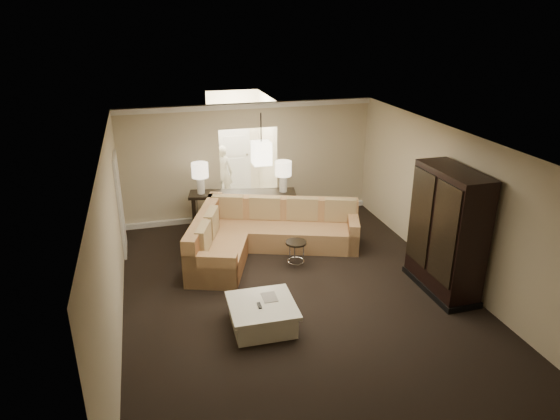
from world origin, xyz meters
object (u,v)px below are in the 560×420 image
object	(u,v)px
drink_table	(296,248)
coffee_table	(262,315)
sectional_sofa	(261,234)
person	(222,170)
console_table	(243,208)
armoire	(446,234)

from	to	relation	value
drink_table	coffee_table	bearing A→B (deg)	-121.68
sectional_sofa	person	world-z (taller)	person
person	drink_table	bearing A→B (deg)	119.72
console_table	drink_table	size ratio (longest dim) A/B	4.72
sectional_sofa	drink_table	bearing A→B (deg)	-37.32
drink_table	armoire	bearing A→B (deg)	-34.80
coffee_table	drink_table	world-z (taller)	drink_table
console_table	drink_table	xyz separation A→B (m)	(0.66, -2.00, -0.18)
drink_table	sectional_sofa	bearing A→B (deg)	122.71
person	coffee_table	bearing A→B (deg)	105.58
console_table	sectional_sofa	bearing A→B (deg)	-71.51
drink_table	person	size ratio (longest dim) A/B	0.31
armoire	console_table	bearing A→B (deg)	129.28
sectional_sofa	person	size ratio (longest dim) A/B	2.37
coffee_table	person	bearing A→B (deg)	86.48
sectional_sofa	coffee_table	xyz separation A→B (m)	(-0.63, -2.65, -0.18)
drink_table	person	xyz separation A→B (m)	(-0.77, 4.12, 0.46)
coffee_table	armoire	xyz separation A→B (m)	(3.41, 0.27, 0.88)
console_table	armoire	size ratio (longest dim) A/B	1.08
armoire	sectional_sofa	bearing A→B (deg)	139.50
coffee_table	armoire	bearing A→B (deg)	4.54
coffee_table	sectional_sofa	bearing A→B (deg)	76.70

